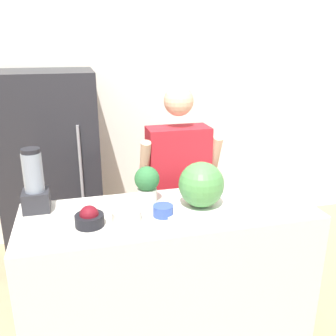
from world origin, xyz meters
name	(u,v)px	position (x,y,z in m)	size (l,w,h in m)	color
wall_back	(126,106)	(0.00, 1.96, 1.30)	(8.00, 0.06, 2.60)	white
counter_island	(169,280)	(0.00, 0.32, 0.48)	(1.72, 0.63, 0.96)	beige
refrigerator	(52,171)	(-0.71, 1.57, 0.84)	(0.79, 0.70, 1.67)	#232328
person	(178,193)	(0.22, 0.89, 0.81)	(0.59, 0.26, 1.60)	#333338
cutting_board	(197,206)	(0.17, 0.31, 0.96)	(0.42, 0.26, 0.01)	white
watermelon	(201,185)	(0.19, 0.30, 1.10)	(0.27, 0.27, 0.27)	#4C8C47
bowl_cherries	(89,218)	(-0.46, 0.24, 1.00)	(0.16, 0.16, 0.11)	black
bowl_cream	(126,214)	(-0.26, 0.25, 1.00)	(0.16, 0.16, 0.11)	beige
bowl_small_blue	(163,211)	(-0.05, 0.25, 0.99)	(0.11, 0.11, 0.06)	#334C9E
blender	(34,185)	(-0.75, 0.51, 1.12)	(0.15, 0.15, 0.37)	#28282D
potted_plant	(147,183)	(-0.10, 0.47, 1.08)	(0.15, 0.15, 0.23)	beige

